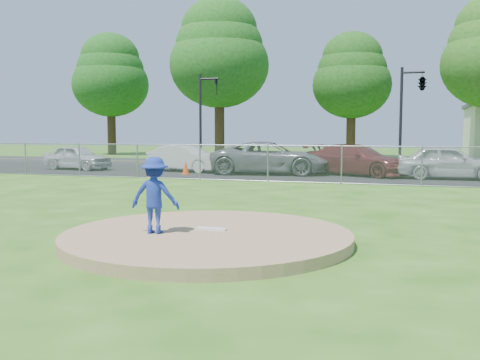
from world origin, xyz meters
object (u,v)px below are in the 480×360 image
object	(u,v)px
traffic_signal_center	(420,85)
parked_car_silver	(77,157)
parked_car_gray	(270,158)
parked_car_darkred	(357,160)
parked_car_white	(186,158)
traffic_cone	(186,168)
tree_far_left	(110,75)
traffic_signal_left	(204,111)
tree_left	(219,53)
tree_center	(352,75)
pitcher	(155,195)
parked_car_pearl	(448,162)

from	to	relation	value
traffic_signal_center	parked_car_silver	xyz separation A→B (m)	(-17.57, -6.38, -3.94)
traffic_signal_center	parked_car_gray	size ratio (longest dim) A/B	0.99
parked_car_darkred	parked_car_white	bearing A→B (deg)	116.11
parked_car_gray	traffic_cone	bearing A→B (deg)	103.41
tree_far_left	traffic_signal_left	bearing A→B (deg)	-39.73
tree_left	tree_center	bearing A→B (deg)	16.70
parked_car_gray	pitcher	bearing A→B (deg)	179.50
tree_left	parked_car_silver	xyz separation A→B (m)	(-2.60, -15.38, -7.57)
tree_left	traffic_signal_left	xyz separation A→B (m)	(2.24, -9.00, -4.88)
pitcher	parked_car_darkred	distance (m)	16.80
parked_car_gray	traffic_signal_center	bearing A→B (deg)	-55.66
tree_center	parked_car_darkred	size ratio (longest dim) A/B	1.96
traffic_signal_left	parked_car_pearl	world-z (taller)	traffic_signal_left
traffic_signal_left	parked_car_pearl	bearing A→B (deg)	-25.00
traffic_cone	tree_left	bearing A→B (deg)	104.51
tree_far_left	pitcher	world-z (taller)	tree_far_left
tree_center	parked_car_gray	world-z (taller)	tree_center
traffic_cone	parked_car_white	world-z (taller)	parked_car_white
parked_car_white	pitcher	bearing A→B (deg)	-147.29
traffic_cone	parked_car_darkred	bearing A→B (deg)	13.71
tree_far_left	traffic_signal_left	distance (m)	17.60
parked_car_darkred	tree_left	bearing A→B (deg)	64.41
traffic_cone	pitcher	bearing A→B (deg)	-68.48
pitcher	parked_car_gray	distance (m)	16.33
traffic_cone	parked_car_darkred	distance (m)	8.12
parked_car_silver	parked_car_pearl	size ratio (longest dim) A/B	0.90
traffic_signal_center	parked_car_gray	distance (m)	10.01
tree_left	parked_car_pearl	size ratio (longest dim) A/B	2.90
tree_left	traffic_signal_left	size ratio (longest dim) A/B	2.24
tree_far_left	parked_car_pearl	bearing A→B (deg)	-32.79
traffic_signal_left	traffic_signal_center	xyz separation A→B (m)	(12.73, -0.00, 1.25)
tree_center	parked_car_pearl	size ratio (longest dim) A/B	2.28
tree_far_left	parked_car_darkred	bearing A→B (deg)	-35.81
tree_far_left	tree_center	world-z (taller)	tree_far_left
pitcher	parked_car_white	xyz separation A→B (m)	(-6.53, 16.47, -0.21)
tree_far_left	parked_car_silver	world-z (taller)	tree_far_left
parked_car_darkred	pitcher	bearing A→B (deg)	-162.26
tree_center	parked_car_gray	xyz separation A→B (m)	(-1.91, -18.19, -5.67)
pitcher	traffic_cone	world-z (taller)	pitcher
traffic_signal_left	parked_car_gray	bearing A→B (deg)	-46.63
traffic_signal_left	traffic_cone	world-z (taller)	traffic_signal_left
traffic_signal_left	pitcher	xyz separation A→B (m)	(7.89, -22.40, -2.46)
tree_center	parked_car_darkred	xyz separation A→B (m)	(2.19, -17.73, -5.73)
tree_far_left	traffic_signal_center	world-z (taller)	tree_far_left
parked_car_darkred	parked_car_pearl	bearing A→B (deg)	-76.04
pitcher	parked_car_pearl	distance (m)	17.02
tree_far_left	parked_car_pearl	world-z (taller)	tree_far_left
pitcher	tree_far_left	bearing A→B (deg)	-64.76
parked_car_silver	parked_car_darkred	bearing A→B (deg)	-78.82
tree_center	parked_car_silver	distance (m)	23.03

